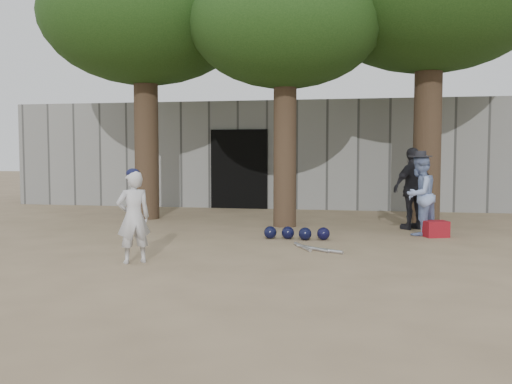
% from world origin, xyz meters
% --- Properties ---
extents(ground, '(70.00, 70.00, 0.00)m').
position_xyz_m(ground, '(0.00, 0.00, 0.00)').
color(ground, '#937C5E').
rests_on(ground, ground).
extents(boy_player, '(0.57, 0.53, 1.31)m').
position_xyz_m(boy_player, '(-0.94, -0.18, 0.65)').
color(boy_player, silver).
rests_on(boy_player, ground).
extents(spectator_blue, '(0.90, 0.94, 1.53)m').
position_xyz_m(spectator_blue, '(3.28, 3.42, 0.76)').
color(spectator_blue, '#8196C8').
rests_on(spectator_blue, ground).
extents(spectator_dark, '(1.02, 0.91, 1.67)m').
position_xyz_m(spectator_dark, '(3.23, 4.24, 0.83)').
color(spectator_dark, black).
rests_on(spectator_dark, ground).
extents(red_bag, '(0.50, 0.44, 0.30)m').
position_xyz_m(red_bag, '(3.57, 3.22, 0.15)').
color(red_bag, maroon).
rests_on(red_bag, ground).
extents(back_building, '(16.00, 5.24, 3.00)m').
position_xyz_m(back_building, '(-0.00, 10.33, 1.50)').
color(back_building, gray).
rests_on(back_building, ground).
extents(helmet_row, '(1.19, 0.31, 0.23)m').
position_xyz_m(helmet_row, '(1.07, 2.42, 0.12)').
color(helmet_row, black).
rests_on(helmet_row, ground).
extents(bat_pile, '(0.87, 0.79, 0.06)m').
position_xyz_m(bat_pile, '(1.46, 1.38, 0.03)').
color(bat_pile, silver).
rests_on(bat_pile, ground).
extents(tree_row, '(11.40, 5.80, 6.69)m').
position_xyz_m(tree_row, '(0.74, 5.02, 4.69)').
color(tree_row, brown).
rests_on(tree_row, ground).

